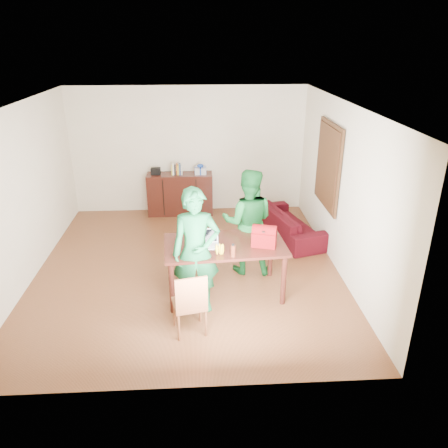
{
  "coord_description": "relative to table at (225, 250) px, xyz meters",
  "views": [
    {
      "loc": [
        0.22,
        -6.52,
        3.61
      ],
      "look_at": [
        0.57,
        -0.6,
        1.05
      ],
      "focal_mm": 35.0,
      "sensor_mm": 36.0,
      "label": 1
    }
  ],
  "objects": [
    {
      "name": "room",
      "position": [
        -0.56,
        0.93,
        0.59
      ],
      "size": [
        5.2,
        5.7,
        2.9
      ],
      "color": "#452511",
      "rests_on": "ground"
    },
    {
      "name": "table",
      "position": [
        0.0,
        0.0,
        0.0
      ],
      "size": [
        1.82,
        1.12,
        0.82
      ],
      "rotation": [
        0.0,
        0.0,
        0.07
      ],
      "color": "black",
      "rests_on": "ground"
    },
    {
      "name": "laptop",
      "position": [
        -0.24,
        -0.08,
        0.15
      ],
      "size": [
        0.32,
        0.23,
        0.22
      ],
      "rotation": [
        0.0,
        0.0,
        0.05
      ],
      "color": "white",
      "rests_on": "table"
    },
    {
      "name": "sofa",
      "position": [
        1.38,
        1.98,
        -0.45
      ],
      "size": [
        1.21,
        1.98,
        0.54
      ],
      "primitive_type": "imported",
      "rotation": [
        0.0,
        0.0,
        1.85
      ],
      "color": "#38070B",
      "rests_on": "ground"
    },
    {
      "name": "bottle",
      "position": [
        0.09,
        -0.41,
        0.2
      ],
      "size": [
        0.08,
        0.08,
        0.19
      ],
      "primitive_type": "cylinder",
      "rotation": [
        0.0,
        0.0,
        0.31
      ],
      "color": "#562213",
      "rests_on": "table"
    },
    {
      "name": "bananas",
      "position": [
        -0.09,
        -0.33,
        0.14
      ],
      "size": [
        0.17,
        0.11,
        0.06
      ],
      "primitive_type": null,
      "rotation": [
        0.0,
        0.0,
        0.09
      ],
      "color": "gold",
      "rests_on": "table"
    },
    {
      "name": "red_bag",
      "position": [
        0.56,
        -0.1,
        0.23
      ],
      "size": [
        0.39,
        0.29,
        0.25
      ],
      "primitive_type": "cube",
      "rotation": [
        0.0,
        0.0,
        -0.28
      ],
      "color": "maroon",
      "rests_on": "table"
    },
    {
      "name": "person_far",
      "position": [
        0.41,
        0.68,
        0.16
      ],
      "size": [
        0.93,
        0.77,
        1.74
      ],
      "primitive_type": "imported",
      "rotation": [
        0.0,
        0.0,
        3.0
      ],
      "color": "#145A23",
      "rests_on": "ground"
    },
    {
      "name": "chair",
      "position": [
        -0.51,
        -0.94,
        -0.45
      ],
      "size": [
        0.48,
        0.47,
        0.9
      ],
      "rotation": [
        0.0,
        0.0,
        0.21
      ],
      "color": "brown",
      "rests_on": "ground"
    },
    {
      "name": "person_near",
      "position": [
        -0.42,
        -0.4,
        0.19
      ],
      "size": [
        0.69,
        0.48,
        1.81
      ],
      "primitive_type": "imported",
      "rotation": [
        0.0,
        0.0,
        0.06
      ],
      "color": "#13592E",
      "rests_on": "ground"
    }
  ]
}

